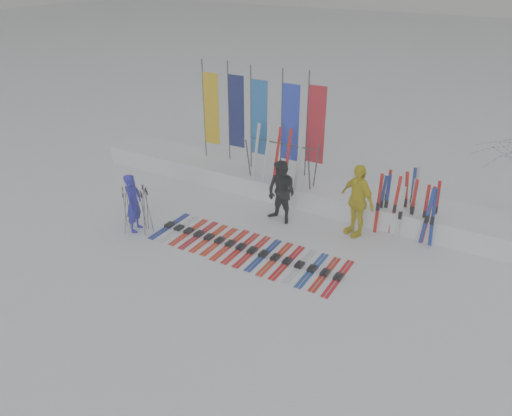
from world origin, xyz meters
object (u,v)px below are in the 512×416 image
Objects in this scene: person_blue at (134,203)px; ski_row at (247,249)px; person_black at (281,192)px; person_yellow at (357,200)px; ski_rack at (282,157)px.

person_blue is 3.29m from ski_row.
person_blue is 0.32× the size of ski_row.
person_yellow reaches higher than person_black.
ski_row is 2.51× the size of ski_rack.
person_black is at bearing -62.67° from ski_rack.
person_blue is 0.91× the size of person_black.
person_black is 1.99m from ski_row.
person_blue is 3.96m from person_black.
person_black reaches higher than ski_row.
ski_rack is (-0.65, 1.26, 0.49)m from person_black.
ski_rack reaches higher than person_black.
person_blue is at bearing -131.21° from person_black.
person_blue is 4.46m from ski_rack.
ski_row is (-2.03, -2.17, -0.95)m from person_yellow.
person_black reaches higher than person_blue.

